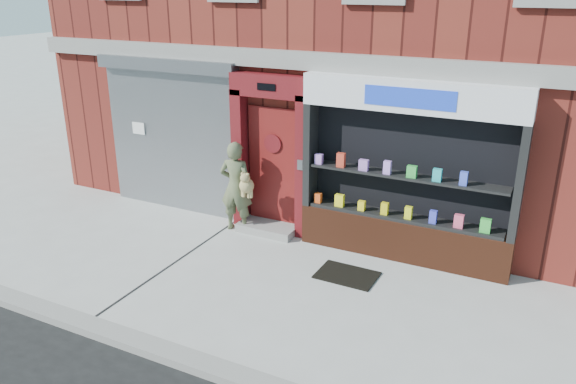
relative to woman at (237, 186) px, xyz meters
The scene contains 8 objects.
ground 2.19m from the woman, 49.86° to the right, with size 80.00×80.00×0.00m, color #9E9E99.
curb 4.00m from the woman, 70.59° to the right, with size 60.00×0.30×0.12m, color gray.
building 5.60m from the woman, 73.71° to the left, with size 12.00×8.16×8.00m.
shutter_bay 1.94m from the woman, 167.24° to the left, with size 3.10×0.30×3.04m.
red_door_bay 0.87m from the woman, 29.96° to the left, with size 1.52×0.58×2.90m.
pharmacy_bay 3.10m from the woman, ahead, with size 3.50×0.41×3.00m.
woman is the anchor object (origin of this frame).
doormat 2.72m from the woman, 16.99° to the right, with size 0.94×0.66×0.02m, color black.
Camera 1 is at (3.85, -6.68, 4.38)m, focal length 35.00 mm.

